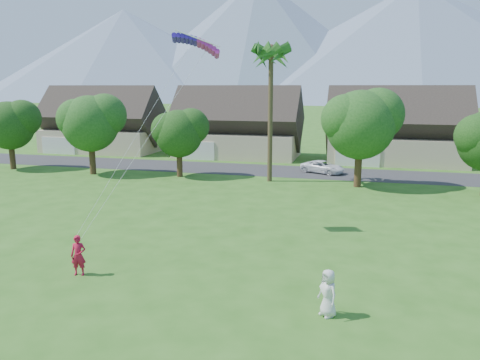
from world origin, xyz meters
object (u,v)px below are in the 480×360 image
(watcher, at_px, (328,293))
(parafoil_kite, at_px, (197,42))
(kite_flyer, at_px, (78,255))
(parked_car, at_px, (323,167))

(watcher, bearing_deg, parafoil_kite, 178.61)
(watcher, distance_m, parafoil_kite, 16.40)
(kite_flyer, distance_m, parked_car, 30.91)
(kite_flyer, xyz_separation_m, watcher, (11.61, -1.09, -0.03))
(kite_flyer, height_order, parked_car, kite_flyer)
(parked_car, height_order, parafoil_kite, parafoil_kite)
(parked_car, bearing_deg, parafoil_kite, -170.39)
(kite_flyer, relative_size, parked_car, 0.43)
(kite_flyer, relative_size, watcher, 1.03)
(watcher, bearing_deg, kite_flyer, -138.81)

